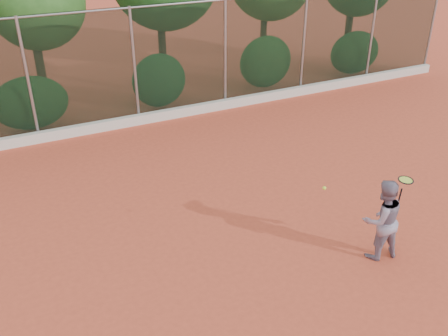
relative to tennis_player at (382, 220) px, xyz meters
name	(u,v)px	position (x,y,z in m)	size (l,w,h in m)	color
ground	(246,243)	(-2.10, 1.44, -0.83)	(80.00, 80.00, 0.00)	#C74A2F
concrete_curb	(141,119)	(-2.10, 8.26, -0.68)	(24.00, 0.20, 0.30)	beige
tennis_player	(382,220)	(0.00, 0.00, 0.00)	(0.80, 0.63, 1.66)	gray
chainlink_fence	(134,63)	(-2.10, 8.44, 1.03)	(24.09, 0.09, 3.50)	black
tennis_racket	(405,182)	(0.28, -0.12, 0.81)	(0.29, 0.29, 0.52)	black
tennis_ball_in_flight	(324,188)	(-1.19, 0.31, 0.84)	(0.07, 0.07, 0.07)	#CFF738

